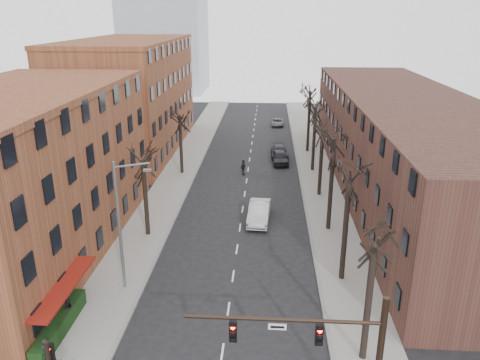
% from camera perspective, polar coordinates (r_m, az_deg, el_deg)
% --- Properties ---
extents(sidewalk_left, '(4.00, 90.00, 0.15)m').
position_cam_1_polar(sidewalk_left, '(55.70, -7.30, 1.19)').
color(sidewalk_left, gray).
rests_on(sidewalk_left, ground).
extents(sidewalk_right, '(4.00, 90.00, 0.15)m').
position_cam_1_polar(sidewalk_right, '(55.04, 9.31, 0.86)').
color(sidewalk_right, gray).
rests_on(sidewalk_right, ground).
extents(building_left_near, '(12.00, 26.00, 12.00)m').
position_cam_1_polar(building_left_near, '(38.51, -25.00, 0.24)').
color(building_left_near, brown).
rests_on(building_left_near, ground).
extents(building_left_far, '(12.00, 28.00, 14.00)m').
position_cam_1_polar(building_left_far, '(64.42, -13.21, 9.71)').
color(building_left_far, brown).
rests_on(building_left_far, ground).
extents(building_right, '(12.00, 50.00, 10.00)m').
position_cam_1_polar(building_right, '(50.43, 19.24, 4.11)').
color(building_right, '#492C22').
rests_on(building_right, ground).
extents(awning_left, '(1.20, 7.00, 0.15)m').
position_cam_1_polar(awning_left, '(31.13, -20.02, -16.15)').
color(awning_left, maroon).
rests_on(awning_left, ground).
extents(hedge, '(0.80, 6.00, 1.00)m').
position_cam_1_polar(hedge, '(30.07, -21.11, -16.18)').
color(hedge, '#173312').
rests_on(hedge, sidewalk_left).
extents(tree_right_a, '(5.20, 5.20, 10.00)m').
position_cam_1_polar(tree_right_a, '(27.82, 14.67, -20.36)').
color(tree_right_a, black).
rests_on(tree_right_a, ground).
extents(tree_right_b, '(5.20, 5.20, 10.80)m').
position_cam_1_polar(tree_right_b, '(34.23, 12.23, -11.77)').
color(tree_right_b, black).
rests_on(tree_right_b, ground).
extents(tree_right_c, '(5.20, 5.20, 11.60)m').
position_cam_1_polar(tree_right_c, '(41.20, 10.67, -5.98)').
color(tree_right_c, black).
rests_on(tree_right_c, ground).
extents(tree_right_d, '(5.20, 5.20, 10.00)m').
position_cam_1_polar(tree_right_d, '(48.49, 9.59, -1.89)').
color(tree_right_d, black).
rests_on(tree_right_d, ground).
extents(tree_right_e, '(5.20, 5.20, 10.80)m').
position_cam_1_polar(tree_right_e, '(55.97, 8.80, 1.12)').
color(tree_right_e, black).
rests_on(tree_right_e, ground).
extents(tree_right_f, '(5.20, 5.20, 11.60)m').
position_cam_1_polar(tree_right_f, '(63.58, 8.20, 3.42)').
color(tree_right_f, black).
rests_on(tree_right_f, ground).
extents(tree_left_a, '(5.20, 5.20, 9.50)m').
position_cam_1_polar(tree_left_a, '(40.28, -11.11, -6.63)').
color(tree_left_a, black).
rests_on(tree_left_a, ground).
extents(tree_left_b, '(5.20, 5.20, 9.50)m').
position_cam_1_polar(tree_left_b, '(54.72, -7.07, 0.77)').
color(tree_left_b, black).
rests_on(tree_left_b, ground).
extents(signal_mast_arm, '(8.14, 0.30, 7.20)m').
position_cam_1_polar(signal_mast_arm, '(20.89, 12.24, -20.10)').
color(signal_mast_arm, black).
rests_on(signal_mast_arm, ground).
extents(streetlight, '(2.45, 0.22, 9.03)m').
position_cam_1_polar(streetlight, '(31.09, -14.25, -4.87)').
color(streetlight, slate).
rests_on(streetlight, ground).
extents(silver_sedan, '(2.10, 5.28, 1.71)m').
position_cam_1_polar(silver_sedan, '(41.80, 2.34, -3.96)').
color(silver_sedan, '#ADB1B4').
rests_on(silver_sedan, ground).
extents(parked_car_near, '(2.26, 4.73, 1.56)m').
position_cam_1_polar(parked_car_near, '(58.00, 4.88, 2.76)').
color(parked_car_near, black).
rests_on(parked_car_near, ground).
extents(parked_car_mid, '(2.38, 5.00, 1.41)m').
position_cam_1_polar(parked_car_mid, '(60.66, 4.83, 3.45)').
color(parked_car_mid, '#212129').
rests_on(parked_car_mid, ground).
extents(parked_car_far, '(1.94, 4.15, 1.15)m').
position_cam_1_polar(parked_car_far, '(78.01, 4.58, 7.03)').
color(parked_car_far, slate).
rests_on(parked_car_far, ground).
extents(pedestrian_a, '(0.67, 0.56, 1.56)m').
position_cam_1_polar(pedestrian_a, '(27.87, -22.52, -18.85)').
color(pedestrian_a, black).
rests_on(pedestrian_a, sidewalk_left).
extents(pedestrian_b, '(0.92, 0.88, 1.49)m').
position_cam_1_polar(pedestrian_b, '(30.67, -20.24, -14.72)').
color(pedestrian_b, black).
rests_on(pedestrian_b, sidewalk_left).
extents(pedestrian_crossing, '(0.82, 1.14, 1.80)m').
position_cam_1_polar(pedestrian_crossing, '(53.65, 0.39, 1.56)').
color(pedestrian_crossing, black).
rests_on(pedestrian_crossing, ground).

